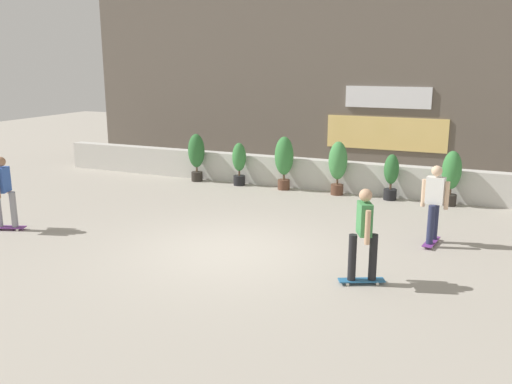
{
  "coord_description": "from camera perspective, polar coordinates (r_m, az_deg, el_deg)",
  "views": [
    {
      "loc": [
        4.64,
        -9.34,
        3.77
      ],
      "look_at": [
        0.0,
        1.5,
        0.9
      ],
      "focal_mm": 37.93,
      "sensor_mm": 36.0,
      "label": 1
    }
  ],
  "objects": [
    {
      "name": "potted_plant_4",
      "position": [
        15.38,
        14.07,
        1.77
      ],
      "size": [
        0.41,
        0.41,
        1.28
      ],
      "color": "black",
      "rests_on": "ground"
    },
    {
      "name": "ground_plane",
      "position": [
        11.09,
        -3.07,
        -6.21
      ],
      "size": [
        48.0,
        48.0,
        0.0
      ],
      "primitive_type": "plane",
      "color": "#A8A093"
    },
    {
      "name": "skater_mid_plaza",
      "position": [
        11.76,
        18.31,
        -0.95
      ],
      "size": [
        0.56,
        0.82,
        1.7
      ],
      "color": "#72338C",
      "rests_on": "ground"
    },
    {
      "name": "skater_foreground",
      "position": [
        13.42,
        -25.07,
        0.2
      ],
      "size": [
        0.82,
        0.53,
        1.7
      ],
      "color": "#72338C",
      "rests_on": "ground"
    },
    {
      "name": "building_backdrop",
      "position": [
        19.9,
        9.91,
        11.97
      ],
      "size": [
        20.0,
        2.08,
        6.5
      ],
      "color": "#60564C",
      "rests_on": "ground"
    },
    {
      "name": "potted_plant_1",
      "position": [
        16.71,
        -1.79,
        3.22
      ],
      "size": [
        0.43,
        0.43,
        1.32
      ],
      "color": "black",
      "rests_on": "ground"
    },
    {
      "name": "potted_plant_5",
      "position": [
        15.19,
        19.92,
        1.79
      ],
      "size": [
        0.5,
        0.5,
        1.48
      ],
      "color": "#2D2823",
      "rests_on": "ground"
    },
    {
      "name": "potted_plant_0",
      "position": [
        17.36,
        -6.31,
        4.04
      ],
      "size": [
        0.52,
        0.52,
        1.52
      ],
      "color": "#2D2823",
      "rests_on": "ground"
    },
    {
      "name": "planter_wall",
      "position": [
        16.37,
        6.22,
        1.89
      ],
      "size": [
        18.0,
        0.4,
        0.9
      ],
      "primitive_type": "cube",
      "color": "beige",
      "rests_on": "ground"
    },
    {
      "name": "potted_plant_3",
      "position": [
        15.64,
        8.63,
        2.96
      ],
      "size": [
        0.54,
        0.54,
        1.54
      ],
      "color": "brown",
      "rests_on": "ground"
    },
    {
      "name": "skater_by_wall_left",
      "position": [
        9.37,
        11.31,
        -4.16
      ],
      "size": [
        0.81,
        0.52,
        1.7
      ],
      "color": "#266699",
      "rests_on": "ground"
    },
    {
      "name": "potted_plant_2",
      "position": [
        16.11,
        2.98,
        3.53
      ],
      "size": [
        0.56,
        0.56,
        1.6
      ],
      "color": "brown",
      "rests_on": "ground"
    }
  ]
}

